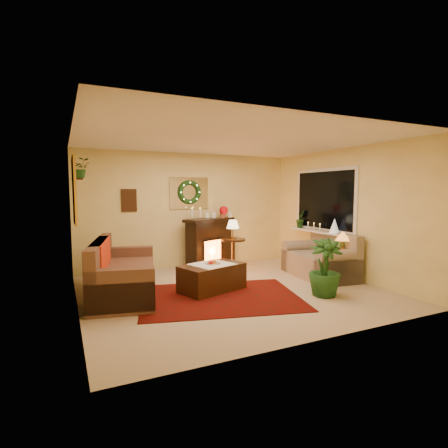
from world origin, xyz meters
name	(u,v)px	position (x,y,z in m)	size (l,w,h in m)	color
floor	(232,291)	(0.00, 0.00, 0.00)	(5.00, 5.00, 0.00)	beige
ceiling	(233,140)	(0.00, 0.00, 2.60)	(5.00, 5.00, 0.00)	white
wall_back	(189,211)	(0.00, 2.25, 1.30)	(5.00, 5.00, 0.00)	#EFD88C
wall_front	(321,230)	(0.00, -2.25, 1.30)	(5.00, 5.00, 0.00)	#EFD88C
wall_left	(75,223)	(-2.50, 0.00, 1.30)	(4.50, 4.50, 0.00)	#EFD88C
wall_right	(343,213)	(2.50, 0.00, 1.30)	(4.50, 4.50, 0.00)	#EFD88C
area_rug	(221,297)	(-0.35, -0.26, 0.01)	(2.55, 1.91, 0.01)	#560505
sofa	(125,270)	(-1.74, 0.57, 0.43)	(0.96, 2.17, 0.93)	brown
red_throw	(118,267)	(-1.82, 0.70, 0.46)	(0.80, 1.30, 0.02)	#AE0806
fireplace	(209,243)	(0.41, 2.04, 0.55)	(1.15, 0.36, 1.05)	black
poinsettia	(224,210)	(0.76, 1.98, 1.30)	(0.20, 0.20, 0.20)	red
mantel_candle_a	(192,213)	(-0.01, 2.02, 1.26)	(0.06, 0.06, 0.18)	beige
mantel_candle_b	(200,213)	(0.17, 1.99, 1.26)	(0.06, 0.06, 0.19)	#FFF4CF
mantel_mirror	(189,193)	(0.00, 2.23, 1.70)	(0.92, 0.02, 0.72)	white
wreath	(190,192)	(0.00, 2.19, 1.72)	(0.55, 0.55, 0.11)	#194719
wall_art	(129,200)	(-1.35, 2.23, 1.55)	(0.32, 0.03, 0.48)	#381E11
gold_mirror	(74,191)	(-2.48, 0.30, 1.75)	(0.03, 0.84, 1.00)	gold
hanging_plant	(81,178)	(-2.34, 1.05, 1.97)	(0.33, 0.28, 0.36)	#194719
loveseat	(319,256)	(2.06, 0.18, 0.42)	(0.90, 1.56, 0.90)	tan
window_frame	(324,200)	(2.48, 0.55, 1.55)	(0.03, 1.86, 1.36)	white
window_glass	(324,200)	(2.47, 0.55, 1.55)	(0.02, 1.70, 1.22)	black
window_sill	(320,232)	(2.38, 0.55, 0.87)	(0.22, 1.86, 0.04)	white
mini_tree	(334,226)	(2.35, 0.08, 1.04)	(0.21, 0.21, 0.31)	silver
sill_plant	(301,219)	(2.41, 1.25, 1.08)	(0.30, 0.24, 0.55)	#1C4E1C
side_table_round	(233,255)	(0.77, 1.50, 0.32)	(0.53, 0.53, 0.69)	#351C0E
lamp_cream	(233,231)	(0.74, 1.48, 0.88)	(0.28, 0.28, 0.43)	#F6E19F
end_table_square	(342,267)	(2.26, -0.27, 0.27)	(0.49, 0.49, 0.60)	#54391F
lamp_tiffany	(342,243)	(2.23, -0.29, 0.74)	(0.28, 0.28, 0.41)	orange
coffee_table	(212,279)	(-0.32, 0.16, 0.21)	(1.11, 0.61, 0.47)	#51231B
fruit_bowl	(213,265)	(-0.30, 0.17, 0.45)	(0.28, 0.28, 0.06)	beige
floor_palm	(325,269)	(1.26, -0.90, 0.45)	(1.60, 1.60, 2.86)	#2C5B2A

